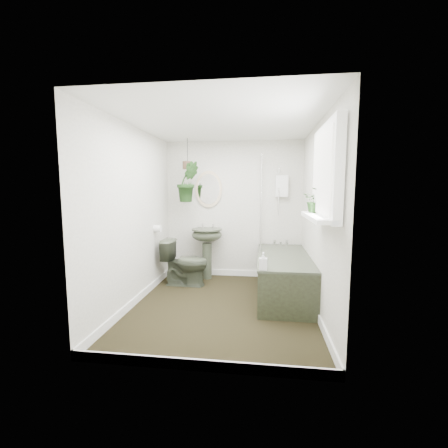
# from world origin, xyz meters

# --- Properties ---
(floor) EXTENTS (2.30, 2.80, 0.02)m
(floor) POSITION_xyz_m (0.00, 0.00, -0.01)
(floor) COLOR black
(floor) RESTS_ON ground
(ceiling) EXTENTS (2.30, 2.80, 0.02)m
(ceiling) POSITION_xyz_m (0.00, 0.00, 2.31)
(ceiling) COLOR white
(ceiling) RESTS_ON ground
(wall_back) EXTENTS (2.30, 0.02, 2.30)m
(wall_back) POSITION_xyz_m (0.00, 1.41, 1.15)
(wall_back) COLOR silver
(wall_back) RESTS_ON ground
(wall_front) EXTENTS (2.30, 0.02, 2.30)m
(wall_front) POSITION_xyz_m (0.00, -1.41, 1.15)
(wall_front) COLOR silver
(wall_front) RESTS_ON ground
(wall_left) EXTENTS (0.02, 2.80, 2.30)m
(wall_left) POSITION_xyz_m (-1.16, 0.00, 1.15)
(wall_left) COLOR silver
(wall_left) RESTS_ON ground
(wall_right) EXTENTS (0.02, 2.80, 2.30)m
(wall_right) POSITION_xyz_m (1.16, 0.00, 1.15)
(wall_right) COLOR silver
(wall_right) RESTS_ON ground
(skirting) EXTENTS (2.30, 2.80, 0.10)m
(skirting) POSITION_xyz_m (0.00, 0.00, 0.05)
(skirting) COLOR white
(skirting) RESTS_ON floor
(bathtub) EXTENTS (0.72, 1.72, 0.58)m
(bathtub) POSITION_xyz_m (0.80, 0.50, 0.29)
(bathtub) COLOR #363D2E
(bathtub) RESTS_ON floor
(bath_screen) EXTENTS (0.04, 0.72, 1.40)m
(bath_screen) POSITION_xyz_m (0.47, 0.99, 1.28)
(bath_screen) COLOR silver
(bath_screen) RESTS_ON bathtub
(shower_box) EXTENTS (0.20, 0.10, 0.35)m
(shower_box) POSITION_xyz_m (0.80, 1.34, 1.55)
(shower_box) COLOR white
(shower_box) RESTS_ON wall_back
(oval_mirror) EXTENTS (0.46, 0.03, 0.62)m
(oval_mirror) POSITION_xyz_m (-0.42, 1.37, 1.50)
(oval_mirror) COLOR beige
(oval_mirror) RESTS_ON wall_back
(wall_sconce) EXTENTS (0.04, 0.04, 0.22)m
(wall_sconce) POSITION_xyz_m (-0.82, 1.36, 1.40)
(wall_sconce) COLOR black
(wall_sconce) RESTS_ON wall_back
(toilet_roll_holder) EXTENTS (0.11, 0.11, 0.11)m
(toilet_roll_holder) POSITION_xyz_m (-1.10, 0.70, 0.90)
(toilet_roll_holder) COLOR white
(toilet_roll_holder) RESTS_ON wall_left
(window_recess) EXTENTS (0.08, 1.00, 0.90)m
(window_recess) POSITION_xyz_m (1.09, -0.70, 1.65)
(window_recess) COLOR white
(window_recess) RESTS_ON wall_right
(window_sill) EXTENTS (0.18, 1.00, 0.04)m
(window_sill) POSITION_xyz_m (1.02, -0.70, 1.23)
(window_sill) COLOR white
(window_sill) RESTS_ON wall_right
(window_blinds) EXTENTS (0.01, 0.86, 0.76)m
(window_blinds) POSITION_xyz_m (1.04, -0.70, 1.65)
(window_blinds) COLOR white
(window_blinds) RESTS_ON wall_right
(toilet) EXTENTS (0.72, 0.43, 0.72)m
(toilet) POSITION_xyz_m (-0.70, 0.80, 0.36)
(toilet) COLOR #363D2E
(toilet) RESTS_ON floor
(pedestal_sink) EXTENTS (0.56, 0.49, 0.85)m
(pedestal_sink) POSITION_xyz_m (-0.42, 1.18, 0.43)
(pedestal_sink) COLOR #363D2E
(pedestal_sink) RESTS_ON floor
(sill_plant) EXTENTS (0.29, 0.27, 0.26)m
(sill_plant) POSITION_xyz_m (1.05, -0.40, 1.38)
(sill_plant) COLOR black
(sill_plant) RESTS_ON window_sill
(hanging_plant) EXTENTS (0.44, 0.41, 0.64)m
(hanging_plant) POSITION_xyz_m (-0.70, 1.05, 1.62)
(hanging_plant) COLOR black
(hanging_plant) RESTS_ON ceiling
(soap_bottle) EXTENTS (0.09, 0.10, 0.20)m
(soap_bottle) POSITION_xyz_m (0.51, -0.29, 0.68)
(soap_bottle) COLOR black
(soap_bottle) RESTS_ON bathtub
(hanging_pot) EXTENTS (0.16, 0.16, 0.12)m
(hanging_pot) POSITION_xyz_m (-0.70, 1.05, 1.88)
(hanging_pot) COLOR #433021
(hanging_pot) RESTS_ON ceiling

